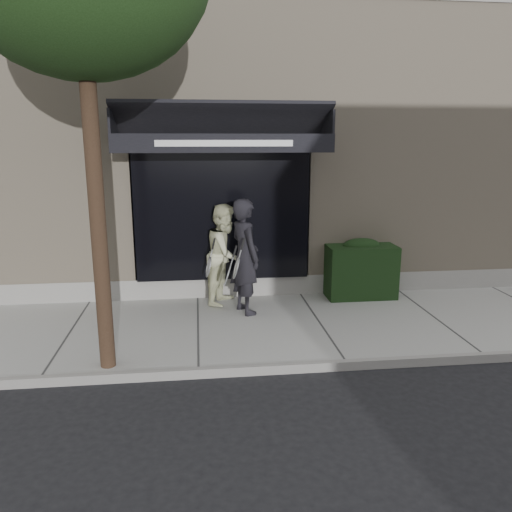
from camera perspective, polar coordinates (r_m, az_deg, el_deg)
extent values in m
plane|color=black|center=(8.47, 7.17, -8.16)|extent=(80.00, 80.00, 0.00)
cube|color=#A1A19C|center=(8.45, 7.18, -7.78)|extent=(20.00, 3.00, 0.12)
cube|color=gray|center=(7.08, 10.23, -12.13)|extent=(20.00, 0.10, 0.14)
cube|color=#C3B195|center=(12.81, 2.10, 11.76)|extent=(14.00, 7.00, 5.50)
cube|color=gray|center=(9.96, 4.88, -3.30)|extent=(14.02, 0.42, 0.50)
cube|color=black|center=(9.30, -3.87, 5.31)|extent=(3.20, 0.30, 2.60)
cube|color=gray|center=(9.51, -13.64, 5.14)|extent=(0.08, 0.40, 2.60)
cube|color=gray|center=(9.66, 5.65, 5.57)|extent=(0.08, 0.40, 2.60)
cube|color=gray|center=(9.36, -4.05, 13.59)|extent=(3.36, 0.40, 0.12)
cube|color=black|center=(8.67, -3.85, 15.34)|extent=(3.60, 1.03, 0.55)
cube|color=black|center=(8.16, -3.61, 12.74)|extent=(3.60, 0.05, 0.30)
cube|color=white|center=(8.13, -3.60, 12.74)|extent=(2.20, 0.01, 0.10)
cube|color=black|center=(8.75, -15.93, 14.34)|extent=(0.04, 1.00, 0.45)
cube|color=black|center=(8.94, 8.02, 14.67)|extent=(0.04, 1.00, 0.45)
cube|color=black|center=(9.73, 11.82, -1.68)|extent=(1.30, 0.70, 1.00)
ellipsoid|color=black|center=(9.61, 11.96, 1.20)|extent=(0.71, 0.38, 0.27)
cylinder|color=black|center=(6.51, -17.83, 6.64)|extent=(0.20, 0.20, 4.80)
imported|color=black|center=(8.53, -1.27, -0.06)|extent=(0.71, 0.85, 1.99)
torus|color=silver|center=(8.25, -2.27, -1.39)|extent=(0.11, 0.30, 0.30)
cylinder|color=silver|center=(8.25, -2.27, -1.39)|extent=(0.08, 0.27, 0.26)
cylinder|color=silver|center=(8.25, -2.27, -1.39)|extent=(0.18, 0.02, 0.07)
cylinder|color=black|center=(8.25, -2.27, -1.39)|extent=(0.20, 0.03, 0.08)
torus|color=silver|center=(8.18, -3.25, -2.22)|extent=(0.15, 0.32, 0.30)
cylinder|color=silver|center=(8.18, -3.25, -2.22)|extent=(0.12, 0.28, 0.26)
cylinder|color=silver|center=(8.18, -3.25, -2.22)|extent=(0.18, 0.04, 0.07)
cylinder|color=black|center=(8.18, -3.25, -2.22)|extent=(0.20, 0.06, 0.09)
imported|color=beige|center=(9.08, -3.50, 0.22)|extent=(1.00, 1.10, 1.83)
torus|color=silver|center=(8.78, -5.44, -1.24)|extent=(0.13, 0.31, 0.30)
cylinder|color=silver|center=(8.78, -5.44, -1.24)|extent=(0.10, 0.28, 0.26)
cylinder|color=silver|center=(8.78, -5.44, -1.24)|extent=(0.18, 0.04, 0.06)
cylinder|color=black|center=(8.78, -5.44, -1.24)|extent=(0.20, 0.05, 0.08)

